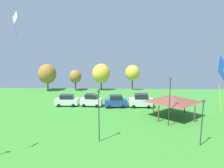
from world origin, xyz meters
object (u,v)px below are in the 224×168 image
light_post_2 (170,99)px  light_post_3 (202,120)px  light_post_1 (99,113)px  treeline_tree_1 (75,77)px  park_pavilion (173,99)px  kite_flying_8 (15,18)px  parked_car_rightmost_in_row (141,101)px  parked_car_leftmost (67,100)px  parked_car_third_from_left (116,101)px  treeline_tree_3 (132,73)px  parked_car_second_from_left (91,100)px  treeline_tree_0 (47,74)px  kite_flying_2 (223,71)px  treeline_tree_2 (101,74)px

light_post_2 → light_post_3: bearing=-68.8°
light_post_1 → light_post_2: 10.97m
light_post_2 → treeline_tree_1: 31.22m
park_pavilion → light_post_1: (-11.17, -9.37, 0.51)m
kite_flying_8 → treeline_tree_1: bearing=72.7°
parked_car_rightmost_in_row → park_pavilion: (4.61, -5.48, 1.80)m
light_post_3 → parked_car_leftmost: bearing=141.7°
kite_flying_8 → parked_car_third_from_left: size_ratio=0.99×
treeline_tree_3 → kite_flying_8: bearing=-136.4°
parked_car_second_from_left → treeline_tree_0: treeline_tree_0 is taller
treeline_tree_1 → park_pavilion: bearing=-44.9°
kite_flying_2 → light_post_1: size_ratio=0.82×
light_post_3 → treeline_tree_3: (-5.96, 32.42, 1.55)m
treeline_tree_1 → treeline_tree_3: size_ratio=0.82×
treeline_tree_1 → light_post_2: bearing=-52.3°
parked_car_rightmost_in_row → light_post_3: light_post_3 is taller
parked_car_third_from_left → treeline_tree_2: 17.67m
treeline_tree_0 → parked_car_second_from_left: bearing=-46.1°
treeline_tree_3 → park_pavilion: bearing=-76.8°
parked_car_rightmost_in_row → light_post_2: size_ratio=0.64×
parked_car_second_from_left → treeline_tree_3: (9.01, 16.75, 3.46)m
light_post_3 → kite_flying_2: bearing=-94.0°
light_post_2 → treeline_tree_1: bearing=127.7°
kite_flying_2 → kite_flying_8: kite_flying_8 is taller
parked_car_rightmost_in_row → parked_car_second_from_left: bearing=179.9°
parked_car_second_from_left → parked_car_rightmost_in_row: parked_car_rightmost_in_row is taller
kite_flying_2 → treeline_tree_3: 37.20m
parked_car_second_from_left → light_post_2: (12.69, -9.78, 2.79)m
parked_car_third_from_left → parked_car_rightmost_in_row: parked_car_rightmost_in_row is taller
light_post_2 → treeline_tree_2: size_ratio=0.99×
kite_flying_2 → park_pavilion: size_ratio=0.74×
kite_flying_2 → treeline_tree_1: 40.93m
parked_car_rightmost_in_row → light_post_1: 16.39m
kite_flying_2 → light_post_2: bearing=101.3°
treeline_tree_1 → light_post_1: bearing=-72.4°
treeline_tree_2 → parked_car_leftmost: bearing=-108.0°
parked_car_third_from_left → light_post_3: (10.14, -15.09, 1.94)m
kite_flying_8 → treeline_tree_0: 21.33m
light_post_1 → light_post_2: (9.58, 5.35, 0.38)m
parked_car_leftmost → treeline_tree_1: 15.28m
light_post_1 → light_post_2: light_post_2 is taller
kite_flying_8 → treeline_tree_2: size_ratio=0.62×
parked_car_leftmost → treeline_tree_2: 17.43m
light_post_2 → treeline_tree_3: bearing=97.9°
parked_car_second_from_left → light_post_1: bearing=-73.1°
parked_car_second_from_left → light_post_2: bearing=-32.3°
park_pavilion → treeline_tree_0: bearing=144.4°
parked_car_second_from_left → treeline_tree_0: bearing=139.2°
kite_flying_8 → parked_car_leftmost: (7.32, 3.38, -15.04)m
kite_flying_8 → treeline_tree_1: 22.83m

